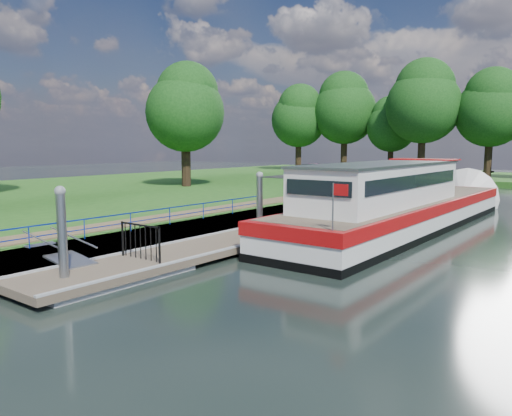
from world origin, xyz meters
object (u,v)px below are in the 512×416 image
Objects in this scene: pontoon at (315,224)px; car_b at (349,171)px; car_a at (377,174)px; car_c at (315,170)px; barge at (406,206)px.

car_b is at bearing 113.39° from pontoon.
car_a is (-6.63, 22.08, 1.20)m from pontoon.
car_c is at bearing 168.11° from car_a.
car_c is (-17.68, 21.02, 0.41)m from barge.
car_c is (-3.64, -0.51, 0.07)m from car_b.
barge is 6.58× the size of car_a.
car_c is at bearing 120.79° from pontoon.
barge is 4.60× the size of car_c.
car_a is 7.62m from car_c.
pontoon is 9.33× the size of car_a.
pontoon is 4.53m from barge.
car_a is at bearing -112.17° from car_b.
pontoon is 26.33m from car_b.
car_b is at bearing 170.85° from car_c.
pontoon is 23.08m from car_a.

